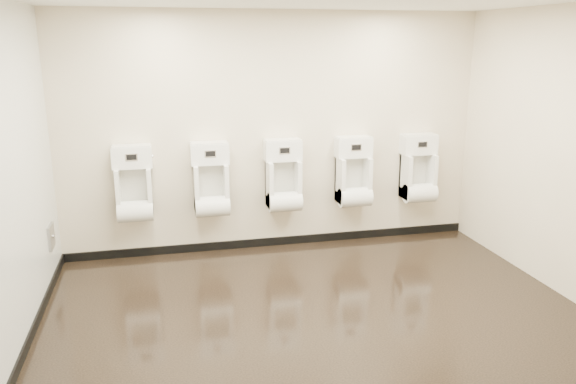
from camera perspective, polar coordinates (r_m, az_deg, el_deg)
The scene contains 14 objects.
ground at distance 5.45m, azimuth 2.56°, elevation -11.65°, with size 5.00×3.50×0.00m, color black.
back_wall at distance 6.66m, azimuth -1.36°, elevation 5.99°, with size 5.00×0.02×2.80m, color beige.
front_wall at distance 3.39m, azimuth 10.79°, elevation -3.28°, with size 5.00×0.02×2.80m, color beige.
left_wall at distance 4.94m, azimuth -26.40°, elevation 1.19°, with size 0.02×3.50×2.80m, color beige.
right_wall at distance 6.14m, azimuth 25.86°, elevation 3.71°, with size 0.02×3.50×2.80m, color beige.
tile_overlay_left at distance 4.94m, azimuth -26.34°, elevation 1.20°, with size 0.01×3.50×2.80m, color white.
skirting_back at distance 6.99m, azimuth -1.27°, elevation -5.02°, with size 5.00×0.02×0.10m, color black.
skirting_left at distance 5.39m, azimuth -24.56°, elevation -12.86°, with size 0.02×3.50×0.10m, color black.
access_panel at distance 6.31m, azimuth -22.93°, elevation -4.18°, with size 0.04×0.25×0.25m.
urinal_0 at distance 6.50m, azimuth -15.36°, elevation 0.28°, with size 0.44×0.33×0.83m.
urinal_1 at distance 6.51m, azimuth -7.82°, elevation 0.72°, with size 0.44×0.33×0.83m.
urinal_2 at distance 6.64m, azimuth -0.45°, elevation 1.14°, with size 0.44×0.33×0.83m.
urinal_3 at distance 6.88m, azimuth 6.69°, elevation 1.53°, with size 0.44×0.33×0.83m.
urinal_4 at distance 7.21m, azimuth 13.12°, elevation 1.86°, with size 0.44×0.33×0.83m.
Camera 1 is at (-1.33, -4.68, 2.45)m, focal length 35.00 mm.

